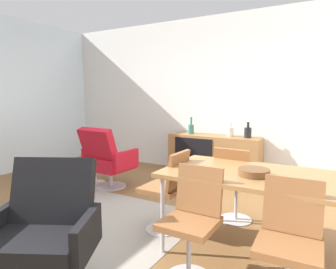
{
  "coord_description": "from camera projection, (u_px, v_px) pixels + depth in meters",
  "views": [
    {
      "loc": [
        1.94,
        -2.45,
        1.41
      ],
      "look_at": [
        0.14,
        0.73,
        0.92
      ],
      "focal_mm": 31.17,
      "sensor_mm": 36.0,
      "label": 1
    }
  ],
  "objects": [
    {
      "name": "dining_chair_front_right",
      "position": [
        290.0,
        240.0,
        1.91
      ],
      "size": [
        0.41,
        0.44,
        0.86
      ],
      "color": "brown",
      "rests_on": "ground_plane"
    },
    {
      "name": "dining_chair_near_window",
      "position": [
        168.0,
        188.0,
        2.99
      ],
      "size": [
        0.43,
        0.4,
        0.86
      ],
      "color": "brown",
      "rests_on": "ground_plane"
    },
    {
      "name": "ground_plane",
      "position": [
        125.0,
        223.0,
        3.25
      ],
      "size": [
        8.32,
        8.32,
        0.0
      ],
      "primitive_type": "plane",
      "color": "brown"
    },
    {
      "name": "dining_table",
      "position": [
        257.0,
        178.0,
        2.53
      ],
      "size": [
        1.6,
        0.9,
        0.74
      ],
      "color": "olive",
      "rests_on": "ground_plane"
    },
    {
      "name": "lounge_chair_red",
      "position": [
        107.0,
        158.0,
        4.42
      ],
      "size": [
        0.75,
        0.69,
        0.95
      ],
      "color": "red",
      "rests_on": "ground_plane"
    },
    {
      "name": "wooden_bowl_on_table",
      "position": [
        254.0,
        172.0,
        2.44
      ],
      "size": [
        0.26,
        0.26,
        0.06
      ],
      "primitive_type": "cylinder",
      "color": "brown",
      "rests_on": "dining_table"
    },
    {
      "name": "vase_ceramic_small",
      "position": [
        248.0,
        132.0,
        4.76
      ],
      "size": [
        0.12,
        0.12,
        0.26
      ],
      "color": "black",
      "rests_on": "sideboard"
    },
    {
      "name": "vase_sculptural_dark",
      "position": [
        230.0,
        131.0,
        4.9
      ],
      "size": [
        0.11,
        0.11,
        0.24
      ],
      "color": "beige",
      "rests_on": "sideboard"
    },
    {
      "name": "dining_chair_front_left",
      "position": [
        193.0,
        218.0,
        2.25
      ],
      "size": [
        0.4,
        0.43,
        0.86
      ],
      "color": "brown",
      "rests_on": "ground_plane"
    },
    {
      "name": "side_table_round",
      "position": [
        95.0,
        163.0,
        4.73
      ],
      "size": [
        0.44,
        0.44,
        0.52
      ],
      "color": "white",
      "rests_on": "ground_plane"
    },
    {
      "name": "vase_cobalt",
      "position": [
        191.0,
        128.0,
        5.26
      ],
      "size": [
        0.1,
        0.1,
        0.31
      ],
      "color": "#337266",
      "rests_on": "sideboard"
    },
    {
      "name": "armchair_black_shell",
      "position": [
        45.0,
        229.0,
        2.07
      ],
      "size": [
        0.87,
        0.86,
        0.95
      ],
      "color": "black",
      "rests_on": "ground_plane"
    },
    {
      "name": "sideboard",
      "position": [
        214.0,
        151.0,
        5.09
      ],
      "size": [
        1.6,
        0.45,
        0.72
      ],
      "color": "olive",
      "rests_on": "ground_plane"
    },
    {
      "name": "fruit_bowl",
      "position": [
        94.0,
        148.0,
        4.7
      ],
      "size": [
        0.2,
        0.2,
        0.11
      ],
      "color": "#262628",
      "rests_on": "side_table_round"
    },
    {
      "name": "dining_chair_back_left",
      "position": [
        235.0,
        181.0,
        3.21
      ],
      "size": [
        0.42,
        0.44,
        0.86
      ],
      "color": "brown",
      "rests_on": "ground_plane"
    },
    {
      "name": "area_rug",
      "position": [
        90.0,
        220.0,
        3.3
      ],
      "size": [
        2.2,
        1.7,
        0.01
      ],
      "primitive_type": "cube",
      "color": "gray",
      "rests_on": "ground_plane"
    },
    {
      "name": "wall_back",
      "position": [
        212.0,
        96.0,
        5.3
      ],
      "size": [
        6.8,
        0.12,
        2.8
      ],
      "primitive_type": "cube",
      "color": "silver",
      "rests_on": "ground_plane"
    }
  ]
}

